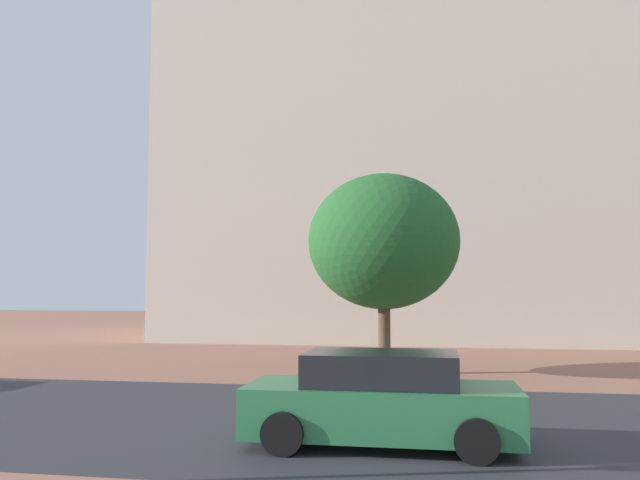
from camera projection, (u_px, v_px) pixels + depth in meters
ground_plane at (292, 415)px, 12.54m from camera, size 120.00×120.00×0.00m
street_asphalt_strip at (287, 419)px, 12.15m from camera, size 120.00×8.32×0.00m
landmark_building at (410, 145)px, 34.50m from camera, size 24.74×12.94×35.36m
car_green at (382, 400)px, 10.08m from camera, size 4.21×1.94×1.45m
tree_curb_far at (384, 242)px, 18.94m from camera, size 4.44×4.44×5.87m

